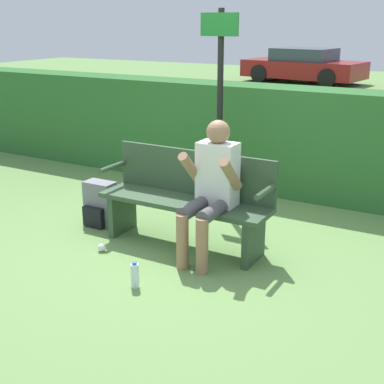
{
  "coord_description": "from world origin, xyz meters",
  "views": [
    {
      "loc": [
        2.46,
        -4.16,
        2.12
      ],
      "look_at": [
        0.15,
        -0.1,
        0.61
      ],
      "focal_mm": 50.0,
      "sensor_mm": 36.0,
      "label": 1
    }
  ],
  "objects_px": {
    "person_seated": "(212,184)",
    "park_bench": "(187,198)",
    "water_bottle": "(135,275)",
    "parked_car": "(303,66)",
    "signpost": "(220,93)",
    "backpack": "(100,204)"
  },
  "relations": [
    {
      "from": "backpack",
      "to": "signpost",
      "type": "bearing_deg",
      "value": 60.24
    },
    {
      "from": "water_bottle",
      "to": "backpack",
      "type": "bearing_deg",
      "value": 139.5
    },
    {
      "from": "water_bottle",
      "to": "parked_car",
      "type": "height_order",
      "value": "parked_car"
    },
    {
      "from": "park_bench",
      "to": "signpost",
      "type": "bearing_deg",
      "value": 103.89
    },
    {
      "from": "backpack",
      "to": "parked_car",
      "type": "bearing_deg",
      "value": 99.91
    },
    {
      "from": "park_bench",
      "to": "signpost",
      "type": "distance_m",
      "value": 1.6
    },
    {
      "from": "park_bench",
      "to": "backpack",
      "type": "relative_size",
      "value": 3.6
    },
    {
      "from": "person_seated",
      "to": "parked_car",
      "type": "bearing_deg",
      "value": 105.22
    },
    {
      "from": "signpost",
      "to": "parked_car",
      "type": "height_order",
      "value": "signpost"
    },
    {
      "from": "backpack",
      "to": "signpost",
      "type": "relative_size",
      "value": 0.21
    },
    {
      "from": "person_seated",
      "to": "signpost",
      "type": "bearing_deg",
      "value": 114.52
    },
    {
      "from": "water_bottle",
      "to": "person_seated",
      "type": "bearing_deg",
      "value": 73.43
    },
    {
      "from": "person_seated",
      "to": "park_bench",
      "type": "bearing_deg",
      "value": 158.0
    },
    {
      "from": "park_bench",
      "to": "person_seated",
      "type": "xyz_separation_m",
      "value": [
        0.34,
        -0.14,
        0.23
      ]
    },
    {
      "from": "backpack",
      "to": "water_bottle",
      "type": "bearing_deg",
      "value": -40.5
    },
    {
      "from": "person_seated",
      "to": "parked_car",
      "type": "relative_size",
      "value": 0.3
    },
    {
      "from": "water_bottle",
      "to": "signpost",
      "type": "xyz_separation_m",
      "value": [
        -0.41,
        2.32,
        1.21
      ]
    },
    {
      "from": "person_seated",
      "to": "water_bottle",
      "type": "distance_m",
      "value": 1.08
    },
    {
      "from": "park_bench",
      "to": "signpost",
      "type": "xyz_separation_m",
      "value": [
        -0.33,
        1.32,
        0.84
      ]
    },
    {
      "from": "backpack",
      "to": "person_seated",
      "type": "bearing_deg",
      "value": -5.26
    },
    {
      "from": "park_bench",
      "to": "person_seated",
      "type": "bearing_deg",
      "value": -22.0
    },
    {
      "from": "water_bottle",
      "to": "park_bench",
      "type": "bearing_deg",
      "value": 94.61
    }
  ]
}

